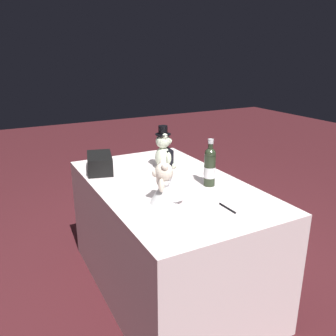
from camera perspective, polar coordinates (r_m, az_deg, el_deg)
ground_plane at (r=2.52m, az=-0.00°, el=-18.55°), size 12.00×12.00×0.00m
reception_table at (r=2.31m, az=-0.00°, el=-11.16°), size 1.44×0.86×0.74m
teddy_bear_groom at (r=2.41m, az=-0.60°, el=2.70°), size 0.16×0.15×0.30m
teddy_bear_bride at (r=1.85m, az=-0.18°, el=-2.78°), size 0.17×0.21×0.23m
champagne_bottle at (r=2.10m, az=6.82°, el=0.28°), size 0.07×0.07×0.29m
signing_pen at (r=1.83m, az=9.77°, el=-6.52°), size 0.14×0.01×0.01m
gift_case_black at (r=2.40m, az=-11.06°, el=0.80°), size 0.31×0.23×0.12m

